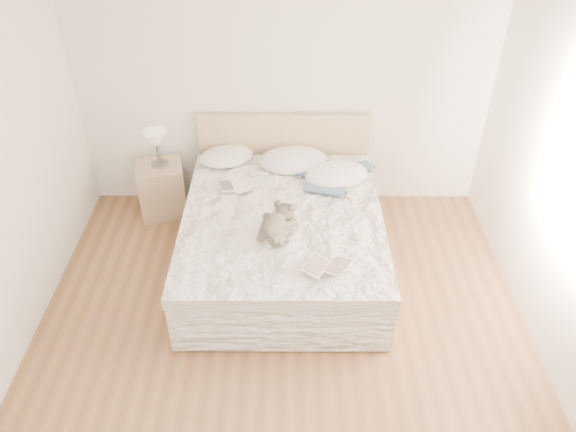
# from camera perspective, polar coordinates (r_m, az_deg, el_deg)

# --- Properties ---
(floor) EXTENTS (4.00, 4.50, 0.00)m
(floor) POSITION_cam_1_polar(r_m,az_deg,el_deg) (4.44, -0.66, -14.68)
(floor) COLOR brown
(floor) RESTS_ON ground
(wall_back) EXTENTS (4.00, 0.02, 2.70)m
(wall_back) POSITION_cam_1_polar(r_m,az_deg,el_deg) (5.45, -0.47, 13.83)
(wall_back) COLOR white
(wall_back) RESTS_ON ground
(bed) EXTENTS (1.72, 2.14, 1.00)m
(bed) POSITION_cam_1_polar(r_m,az_deg,el_deg) (5.07, -0.52, -1.89)
(bed) COLOR tan
(bed) RESTS_ON floor
(nightstand) EXTENTS (0.53, 0.49, 0.56)m
(nightstand) POSITION_cam_1_polar(r_m,az_deg,el_deg) (5.85, -12.68, 2.69)
(nightstand) COLOR tan
(nightstand) RESTS_ON floor
(table_lamp) EXTENTS (0.30, 0.30, 0.37)m
(table_lamp) POSITION_cam_1_polar(r_m,az_deg,el_deg) (5.58, -13.23, 7.42)
(table_lamp) COLOR #514A46
(table_lamp) RESTS_ON nightstand
(pillow_left) EXTENTS (0.63, 0.54, 0.16)m
(pillow_left) POSITION_cam_1_polar(r_m,az_deg,el_deg) (5.58, -6.28, 6.04)
(pillow_left) COLOR white
(pillow_left) RESTS_ON bed
(pillow_middle) EXTENTS (0.71, 0.53, 0.20)m
(pillow_middle) POSITION_cam_1_polar(r_m,az_deg,el_deg) (5.49, 0.55, 5.69)
(pillow_middle) COLOR white
(pillow_middle) RESTS_ON bed
(pillow_right) EXTENTS (0.69, 0.56, 0.18)m
(pillow_right) POSITION_cam_1_polar(r_m,az_deg,el_deg) (5.29, 4.92, 4.23)
(pillow_right) COLOR white
(pillow_right) RESTS_ON bed
(blouse) EXTENTS (0.72, 0.75, 0.02)m
(blouse) POSITION_cam_1_polar(r_m,az_deg,el_deg) (5.26, 4.26, 3.94)
(blouse) COLOR #34506A
(blouse) RESTS_ON bed
(photo_book) EXTENTS (0.33, 0.28, 0.02)m
(photo_book) POSITION_cam_1_polar(r_m,az_deg,el_deg) (5.14, -5.51, 2.98)
(photo_book) COLOR silver
(photo_book) RESTS_ON bed
(childrens_book) EXTENTS (0.41, 0.37, 0.02)m
(childrens_book) POSITION_cam_1_polar(r_m,az_deg,el_deg) (4.26, 4.05, -5.14)
(childrens_book) COLOR #F4E5C2
(childrens_book) RESTS_ON bed
(teddy_bear) EXTENTS (0.38, 0.44, 0.20)m
(teddy_bear) POSITION_cam_1_polar(r_m,az_deg,el_deg) (4.54, -1.45, -1.69)
(teddy_bear) COLOR brown
(teddy_bear) RESTS_ON bed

